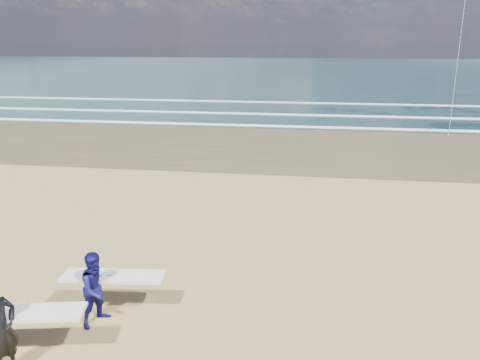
# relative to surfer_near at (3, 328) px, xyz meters

# --- Properties ---
(ocean) EXTENTS (220.00, 100.00, 0.02)m
(ocean) POSITION_rel_surfer_near_xyz_m (20.42, 72.32, -0.95)
(ocean) COLOR #162F32
(ocean) RESTS_ON ground
(surfer_near) EXTENTS (2.26, 1.19, 1.89)m
(surfer_near) POSITION_rel_surfer_near_xyz_m (0.00, 0.00, 0.00)
(surfer_near) COLOR black
(surfer_near) RESTS_ON ground
(surfer_far) EXTENTS (2.24, 1.20, 1.64)m
(surfer_far) POSITION_rel_surfer_near_xyz_m (0.98, 1.66, -0.13)
(surfer_far) COLOR #0E0D4C
(surfer_far) RESTS_ON ground
(kite_1) EXTENTS (6.30, 4.79, 11.47)m
(kite_1) POSITION_rel_surfer_near_xyz_m (14.96, 24.27, 5.56)
(kite_1) COLOR slate
(kite_1) RESTS_ON ground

